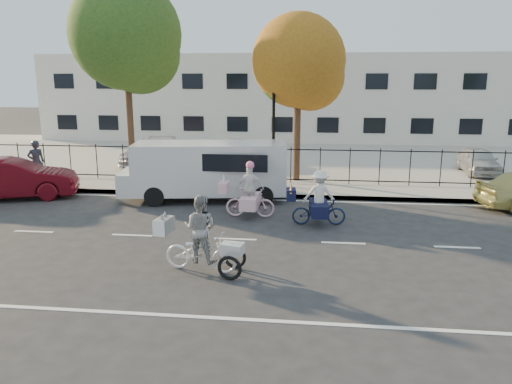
# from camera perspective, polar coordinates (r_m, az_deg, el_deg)

# --- Properties ---
(ground) EXTENTS (120.00, 120.00, 0.00)m
(ground) POSITION_cam_1_polar(r_m,az_deg,el_deg) (14.06, -2.39, -5.42)
(ground) COLOR #333334
(road_markings) EXTENTS (60.00, 9.52, 0.01)m
(road_markings) POSITION_cam_1_polar(r_m,az_deg,el_deg) (14.06, -2.39, -5.40)
(road_markings) COLOR silver
(road_markings) RESTS_ON ground
(curb) EXTENTS (60.00, 0.10, 0.15)m
(curb) POSITION_cam_1_polar(r_m,az_deg,el_deg) (18.86, 0.01, -0.40)
(curb) COLOR #A8A399
(curb) RESTS_ON ground
(sidewalk) EXTENTS (60.00, 2.20, 0.15)m
(sidewalk) POSITION_cam_1_polar(r_m,az_deg,el_deg) (19.87, 0.36, 0.29)
(sidewalk) COLOR #A8A399
(sidewalk) RESTS_ON ground
(parking_lot) EXTENTS (60.00, 15.60, 0.15)m
(parking_lot) POSITION_cam_1_polar(r_m,az_deg,el_deg) (28.59, 2.33, 4.16)
(parking_lot) COLOR #A8A399
(parking_lot) RESTS_ON ground
(iron_fence) EXTENTS (58.00, 0.06, 1.50)m
(iron_fence) POSITION_cam_1_polar(r_m,az_deg,el_deg) (20.79, 0.70, 3.17)
(iron_fence) COLOR black
(iron_fence) RESTS_ON sidewalk
(building) EXTENTS (34.00, 10.00, 6.00)m
(building) POSITION_cam_1_polar(r_m,az_deg,el_deg) (38.26, 3.53, 10.77)
(building) COLOR silver
(building) RESTS_ON ground
(lamppost) EXTENTS (0.36, 0.36, 4.33)m
(lamppost) POSITION_cam_1_polar(r_m,az_deg,el_deg) (20.08, 2.03, 9.18)
(lamppost) COLOR black
(lamppost) RESTS_ON sidewalk
(street_sign) EXTENTS (0.85, 0.06, 1.80)m
(street_sign) POSITION_cam_1_polar(r_m,az_deg,el_deg) (20.59, -4.56, 4.49)
(street_sign) COLOR black
(street_sign) RESTS_ON sidewalk
(zebra_trike) EXTENTS (2.15, 1.02, 1.84)m
(zebra_trike) POSITION_cam_1_polar(r_m,az_deg,el_deg) (11.68, -6.32, -5.69)
(zebra_trike) COLOR white
(zebra_trike) RESTS_ON ground
(unicorn_bike) EXTENTS (1.82, 1.26, 1.84)m
(unicorn_bike) POSITION_cam_1_polar(r_m,az_deg,el_deg) (16.08, -0.79, -0.53)
(unicorn_bike) COLOR #E9B1C6
(unicorn_bike) RESTS_ON ground
(bull_bike) EXTENTS (1.85, 1.27, 1.71)m
(bull_bike) POSITION_cam_1_polar(r_m,az_deg,el_deg) (15.35, 7.11, -1.27)
(bull_bike) COLOR #101A37
(bull_bike) RESTS_ON ground
(white_van) EXTENTS (6.23, 2.83, 2.12)m
(white_van) POSITION_cam_1_polar(r_m,az_deg,el_deg) (18.39, -5.63, 2.68)
(white_van) COLOR white
(white_van) RESTS_ON ground
(red_sedan) EXTENTS (4.88, 3.11, 1.52)m
(red_sedan) POSITION_cam_1_polar(r_m,az_deg,el_deg) (20.62, -26.12, 1.36)
(red_sedan) COLOR #530912
(red_sedan) RESTS_ON ground
(pedestrian) EXTENTS (0.78, 0.75, 1.80)m
(pedestrian) POSITION_cam_1_polar(r_m,az_deg,el_deg) (22.40, -23.82, 3.15)
(pedestrian) COLOR black
(pedestrian) RESTS_ON sidewalk
(lot_car_a) EXTENTS (2.09, 4.36, 1.22)m
(lot_car_a) POSITION_cam_1_polar(r_m,az_deg,el_deg) (26.09, -12.22, 4.57)
(lot_car_a) COLOR #ABADB3
(lot_car_a) RESTS_ON parking_lot
(lot_car_b) EXTENTS (4.00, 5.70, 1.44)m
(lot_car_b) POSITION_cam_1_polar(r_m,az_deg,el_deg) (24.73, -10.90, 4.44)
(lot_car_b) COLOR silver
(lot_car_b) RESTS_ON parking_lot
(lot_car_c) EXTENTS (1.86, 3.94, 1.25)m
(lot_car_c) POSITION_cam_1_polar(r_m,az_deg,el_deg) (24.88, -2.04, 4.48)
(lot_car_c) COLOR #4F5057
(lot_car_c) RESTS_ON parking_lot
(lot_car_d) EXTENTS (1.52, 3.49, 1.17)m
(lot_car_d) POSITION_cam_1_polar(r_m,az_deg,el_deg) (24.88, 24.09, 3.28)
(lot_car_d) COLOR #A8ACB0
(lot_car_d) RESTS_ON parking_lot
(tree_west) EXTENTS (4.65, 4.65, 8.53)m
(tree_west) POSITION_cam_1_polar(r_m,az_deg,el_deg) (22.37, -14.27, 16.53)
(tree_west) COLOR #442D1D
(tree_west) RESTS_ON ground
(tree_mid) EXTENTS (3.83, 3.83, 7.03)m
(tree_mid) POSITION_cam_1_polar(r_m,az_deg,el_deg) (21.07, 5.26, 14.22)
(tree_mid) COLOR #442D1D
(tree_mid) RESTS_ON ground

